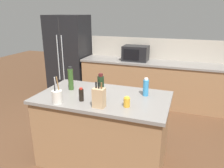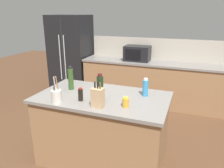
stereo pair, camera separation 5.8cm
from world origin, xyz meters
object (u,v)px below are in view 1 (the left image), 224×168
(utensil_crock, at_px, (57,96))
(honey_jar, at_px, (127,102))
(knife_block, at_px, (99,98))
(refrigerator, at_px, (69,55))
(microwave, at_px, (136,53))
(olive_oil_bottle, at_px, (71,79))
(dish_soap_bottle, at_px, (146,87))
(wine_bottle, at_px, (101,88))
(soy_sauce_bottle, at_px, (81,95))

(utensil_crock, xyz_separation_m, honey_jar, (0.79, 0.16, -0.03))
(knife_block, relative_size, honey_jar, 2.43)
(refrigerator, xyz_separation_m, microwave, (1.68, -0.05, 0.16))
(knife_block, xyz_separation_m, olive_oil_bottle, (-0.58, 0.41, 0.04))
(refrigerator, xyz_separation_m, dish_soap_bottle, (2.29, -2.05, 0.11))
(wine_bottle, xyz_separation_m, honey_jar, (0.35, -0.10, -0.10))
(refrigerator, distance_m, utensil_crock, 2.96)
(knife_block, xyz_separation_m, utensil_crock, (-0.51, -0.05, -0.03))
(knife_block, bearing_deg, olive_oil_bottle, 147.98)
(honey_jar, bearing_deg, dish_soap_bottle, 72.18)
(knife_block, distance_m, dish_soap_bottle, 0.67)
(utensil_crock, bearing_deg, refrigerator, 117.55)
(refrigerator, height_order, wine_bottle, refrigerator)
(olive_oil_bottle, bearing_deg, refrigerator, 120.81)
(utensil_crock, bearing_deg, wine_bottle, 30.68)
(knife_block, xyz_separation_m, dish_soap_bottle, (0.42, 0.52, -0.00))
(microwave, distance_m, knife_block, 2.53)
(olive_oil_bottle, height_order, soy_sauce_bottle, olive_oil_bottle)
(olive_oil_bottle, relative_size, wine_bottle, 0.99)
(microwave, xyz_separation_m, wine_bottle, (0.13, -2.31, -0.01))
(microwave, xyz_separation_m, soy_sauce_bottle, (-0.07, -2.43, -0.08))
(microwave, xyz_separation_m, knife_block, (0.20, -2.52, -0.05))
(soy_sauce_bottle, bearing_deg, refrigerator, 122.95)
(refrigerator, relative_size, utensil_crock, 5.89)
(olive_oil_bottle, bearing_deg, dish_soap_bottle, 6.40)
(dish_soap_bottle, xyz_separation_m, wine_bottle, (-0.48, -0.31, 0.04))
(dish_soap_bottle, distance_m, soy_sauce_bottle, 0.81)
(refrigerator, bearing_deg, soy_sauce_bottle, -57.05)
(dish_soap_bottle, xyz_separation_m, soy_sauce_bottle, (-0.69, -0.43, -0.03))
(dish_soap_bottle, bearing_deg, honey_jar, -107.82)
(dish_soap_bottle, bearing_deg, knife_block, -128.89)
(refrigerator, relative_size, microwave, 3.50)
(refrigerator, relative_size, soy_sauce_bottle, 11.57)
(knife_block, height_order, soy_sauce_bottle, knife_block)
(knife_block, distance_m, honey_jar, 0.31)
(dish_soap_bottle, height_order, olive_oil_bottle, olive_oil_bottle)
(wine_bottle, height_order, soy_sauce_bottle, wine_bottle)
(microwave, relative_size, honey_jar, 4.51)
(refrigerator, relative_size, olive_oil_bottle, 5.84)
(refrigerator, height_order, olive_oil_bottle, refrigerator)
(refrigerator, bearing_deg, microwave, -1.75)
(wine_bottle, bearing_deg, refrigerator, 127.47)
(olive_oil_bottle, distance_m, soy_sauce_bottle, 0.45)
(refrigerator, distance_m, dish_soap_bottle, 3.08)
(microwave, bearing_deg, honey_jar, -78.62)
(dish_soap_bottle, relative_size, wine_bottle, 0.71)
(dish_soap_bottle, height_order, wine_bottle, wine_bottle)
(microwave, bearing_deg, refrigerator, 178.25)
(dish_soap_bottle, xyz_separation_m, honey_jar, (-0.13, -0.41, -0.05))
(microwave, bearing_deg, utensil_crock, -96.82)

